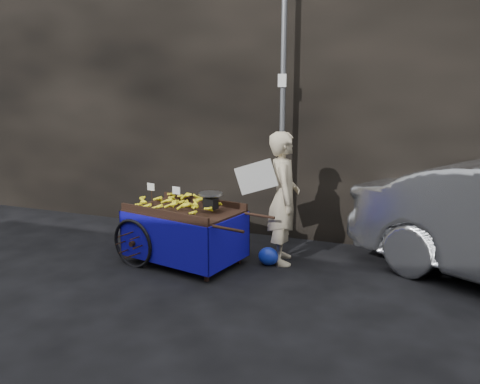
% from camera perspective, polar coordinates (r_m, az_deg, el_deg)
% --- Properties ---
extents(ground, '(80.00, 80.00, 0.00)m').
position_cam_1_polar(ground, '(6.10, -1.34, -9.44)').
color(ground, black).
rests_on(ground, ground).
extents(building_wall, '(13.50, 2.00, 5.00)m').
position_cam_1_polar(building_wall, '(8.05, 8.59, 13.79)').
color(building_wall, black).
rests_on(building_wall, ground).
extents(street_pole, '(0.12, 0.10, 4.00)m').
position_cam_1_polar(street_pole, '(6.81, 5.22, 10.07)').
color(street_pole, slate).
rests_on(street_pole, ground).
extents(banana_cart, '(2.10, 1.25, 1.07)m').
position_cam_1_polar(banana_cart, '(6.21, -7.11, -2.72)').
color(banana_cart, black).
rests_on(banana_cart, ground).
extents(vendor, '(0.90, 0.74, 1.75)m').
position_cam_1_polar(vendor, '(6.15, 5.31, -0.76)').
color(vendor, '#BFAF8E').
rests_on(vendor, ground).
extents(plastic_bag, '(0.27, 0.22, 0.24)m').
position_cam_1_polar(plastic_bag, '(6.22, 3.48, -7.82)').
color(plastic_bag, '#172DB1').
rests_on(plastic_bag, ground).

